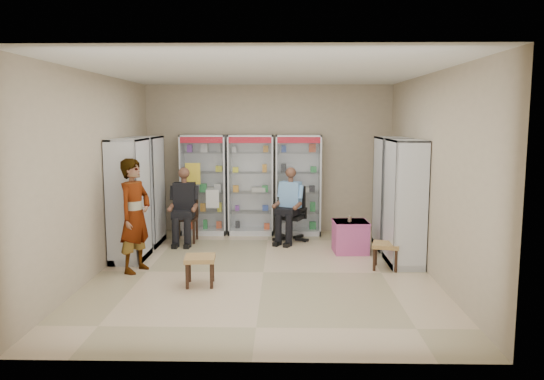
{
  "coord_description": "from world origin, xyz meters",
  "views": [
    {
      "loc": [
        0.3,
        -7.83,
        2.34
      ],
      "look_at": [
        0.12,
        0.7,
        1.17
      ],
      "focal_mm": 35.0,
      "sensor_mm": 36.0,
      "label": 1
    }
  ],
  "objects_px": {
    "cabinet_back_mid": "(251,185)",
    "cabinet_back_right": "(298,185)",
    "wooden_chair": "(186,217)",
    "cabinet_right_near": "(405,203)",
    "cabinet_right_far": "(391,193)",
    "pink_trunk": "(350,237)",
    "cabinet_left_far": "(146,191)",
    "woven_stool_b": "(200,271)",
    "office_chair": "(291,214)",
    "cabinet_back_left": "(204,185)",
    "seated_shopkeeper": "(291,207)",
    "cabinet_left_near": "(129,200)",
    "woven_stool_a": "(386,256)",
    "standing_man": "(135,216)"
  },
  "relations": [
    {
      "from": "cabinet_back_right",
      "to": "pink_trunk",
      "type": "height_order",
      "value": "cabinet_back_right"
    },
    {
      "from": "cabinet_left_far",
      "to": "cabinet_left_near",
      "type": "xyz_separation_m",
      "value": [
        0.0,
        -1.1,
        0.0
      ]
    },
    {
      "from": "wooden_chair",
      "to": "pink_trunk",
      "type": "relative_size",
      "value": 1.63
    },
    {
      "from": "cabinet_left_near",
      "to": "wooden_chair",
      "type": "relative_size",
      "value": 2.13
    },
    {
      "from": "cabinet_back_right",
      "to": "cabinet_right_near",
      "type": "distance_m",
      "value": 2.76
    },
    {
      "from": "wooden_chair",
      "to": "pink_trunk",
      "type": "xyz_separation_m",
      "value": [
        3.03,
        -0.75,
        -0.19
      ]
    },
    {
      "from": "cabinet_left_far",
      "to": "pink_trunk",
      "type": "distance_m",
      "value": 3.81
    },
    {
      "from": "seated_shopkeeper",
      "to": "woven_stool_a",
      "type": "relative_size",
      "value": 3.28
    },
    {
      "from": "cabinet_right_near",
      "to": "seated_shopkeeper",
      "type": "height_order",
      "value": "cabinet_right_near"
    },
    {
      "from": "cabinet_back_left",
      "to": "cabinet_left_far",
      "type": "distance_m",
      "value": 1.32
    },
    {
      "from": "office_chair",
      "to": "cabinet_back_right",
      "type": "bearing_deg",
      "value": 99.13
    },
    {
      "from": "wooden_chair",
      "to": "cabinet_back_mid",
      "type": "bearing_deg",
      "value": 31.31
    },
    {
      "from": "seated_shopkeeper",
      "to": "woven_stool_b",
      "type": "xyz_separation_m",
      "value": [
        -1.31,
        -2.7,
        -0.46
      ]
    },
    {
      "from": "cabinet_back_mid",
      "to": "cabinet_back_right",
      "type": "xyz_separation_m",
      "value": [
        0.95,
        0.0,
        0.0
      ]
    },
    {
      "from": "cabinet_left_far",
      "to": "cabinet_right_near",
      "type": "bearing_deg",
      "value": 73.75
    },
    {
      "from": "cabinet_right_far",
      "to": "pink_trunk",
      "type": "bearing_deg",
      "value": 114.91
    },
    {
      "from": "cabinet_back_right",
      "to": "standing_man",
      "type": "height_order",
      "value": "cabinet_back_right"
    },
    {
      "from": "cabinet_right_near",
      "to": "cabinet_back_mid",
      "type": "bearing_deg",
      "value": 49.16
    },
    {
      "from": "office_chair",
      "to": "seated_shopkeeper",
      "type": "height_order",
      "value": "seated_shopkeeper"
    },
    {
      "from": "cabinet_left_near",
      "to": "office_chair",
      "type": "xyz_separation_m",
      "value": [
        2.68,
        1.41,
        -0.48
      ]
    },
    {
      "from": "seated_shopkeeper",
      "to": "cabinet_left_near",
      "type": "bearing_deg",
      "value": -130.16
    },
    {
      "from": "cabinet_left_far",
      "to": "woven_stool_a",
      "type": "bearing_deg",
      "value": 69.31
    },
    {
      "from": "woven_stool_b",
      "to": "standing_man",
      "type": "relative_size",
      "value": 0.24
    },
    {
      "from": "cabinet_left_near",
      "to": "woven_stool_b",
      "type": "bearing_deg",
      "value": 45.52
    },
    {
      "from": "cabinet_back_left",
      "to": "cabinet_right_far",
      "type": "xyz_separation_m",
      "value": [
        3.53,
        -1.13,
        0.0
      ]
    },
    {
      "from": "cabinet_right_near",
      "to": "woven_stool_b",
      "type": "height_order",
      "value": "cabinet_right_near"
    },
    {
      "from": "cabinet_left_near",
      "to": "woven_stool_a",
      "type": "height_order",
      "value": "cabinet_left_near"
    },
    {
      "from": "cabinet_back_left",
      "to": "office_chair",
      "type": "bearing_deg",
      "value": -19.55
    },
    {
      "from": "office_chair",
      "to": "woven_stool_a",
      "type": "distance_m",
      "value": 2.39
    },
    {
      "from": "cabinet_right_near",
      "to": "cabinet_left_far",
      "type": "relative_size",
      "value": 1.0
    },
    {
      "from": "cabinet_back_left",
      "to": "cabinet_back_right",
      "type": "height_order",
      "value": "same"
    },
    {
      "from": "standing_man",
      "to": "cabinet_left_far",
      "type": "bearing_deg",
      "value": 30.65
    },
    {
      "from": "cabinet_back_mid",
      "to": "cabinet_left_near",
      "type": "bearing_deg",
      "value": -132.8
    },
    {
      "from": "cabinet_left_near",
      "to": "woven_stool_a",
      "type": "relative_size",
      "value": 4.93
    },
    {
      "from": "wooden_chair",
      "to": "woven_stool_b",
      "type": "distance_m",
      "value": 2.74
    },
    {
      "from": "woven_stool_a",
      "to": "woven_stool_b",
      "type": "relative_size",
      "value": 0.97
    },
    {
      "from": "seated_shopkeeper",
      "to": "cabinet_back_left",
      "type": "bearing_deg",
      "value": -178.07
    },
    {
      "from": "cabinet_back_right",
      "to": "cabinet_left_near",
      "type": "height_order",
      "value": "same"
    },
    {
      "from": "cabinet_right_far",
      "to": "cabinet_left_far",
      "type": "height_order",
      "value": "same"
    },
    {
      "from": "cabinet_left_far",
      "to": "pink_trunk",
      "type": "xyz_separation_m",
      "value": [
        3.71,
        -0.55,
        -0.72
      ]
    },
    {
      "from": "cabinet_left_near",
      "to": "standing_man",
      "type": "distance_m",
      "value": 0.74
    },
    {
      "from": "cabinet_left_far",
      "to": "seated_shopkeeper",
      "type": "relative_size",
      "value": 1.5
    },
    {
      "from": "cabinet_back_right",
      "to": "cabinet_left_far",
      "type": "bearing_deg",
      "value": -161.81
    },
    {
      "from": "cabinet_right_near",
      "to": "wooden_chair",
      "type": "distance_m",
      "value": 4.1
    },
    {
      "from": "cabinet_right_near",
      "to": "woven_stool_a",
      "type": "height_order",
      "value": "cabinet_right_near"
    },
    {
      "from": "cabinet_back_right",
      "to": "woven_stool_b",
      "type": "height_order",
      "value": "cabinet_back_right"
    },
    {
      "from": "seated_shopkeeper",
      "to": "pink_trunk",
      "type": "distance_m",
      "value": 1.36
    },
    {
      "from": "cabinet_back_right",
      "to": "woven_stool_b",
      "type": "bearing_deg",
      "value": -113.5
    },
    {
      "from": "cabinet_back_mid",
      "to": "office_chair",
      "type": "height_order",
      "value": "cabinet_back_mid"
    },
    {
      "from": "cabinet_back_right",
      "to": "cabinet_back_left",
      "type": "bearing_deg",
      "value": 180.0
    }
  ]
}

